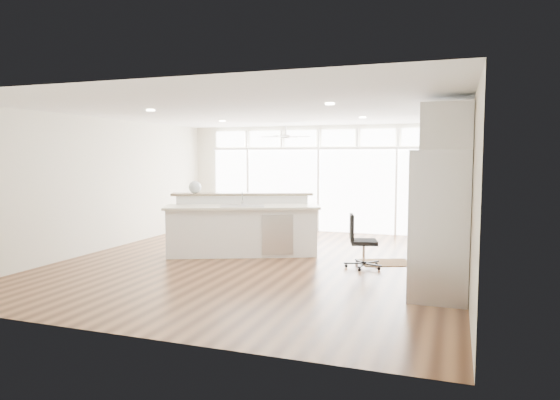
% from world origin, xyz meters
% --- Properties ---
extents(floor, '(7.00, 8.00, 0.02)m').
position_xyz_m(floor, '(0.00, 0.00, -0.01)').
color(floor, '#452715').
rests_on(floor, ground).
extents(ceiling, '(7.00, 8.00, 0.02)m').
position_xyz_m(ceiling, '(0.00, 0.00, 2.70)').
color(ceiling, white).
rests_on(ceiling, wall_back).
extents(wall_back, '(7.00, 0.04, 2.70)m').
position_xyz_m(wall_back, '(0.00, 4.00, 1.35)').
color(wall_back, beige).
rests_on(wall_back, floor).
extents(wall_front, '(7.00, 0.04, 2.70)m').
position_xyz_m(wall_front, '(0.00, -4.00, 1.35)').
color(wall_front, beige).
rests_on(wall_front, floor).
extents(wall_left, '(0.04, 8.00, 2.70)m').
position_xyz_m(wall_left, '(-3.50, 0.00, 1.35)').
color(wall_left, beige).
rests_on(wall_left, floor).
extents(wall_right, '(0.04, 8.00, 2.70)m').
position_xyz_m(wall_right, '(3.50, 0.00, 1.35)').
color(wall_right, beige).
rests_on(wall_right, floor).
extents(glass_wall, '(5.80, 0.06, 2.08)m').
position_xyz_m(glass_wall, '(0.00, 3.94, 1.05)').
color(glass_wall, white).
rests_on(glass_wall, wall_back).
extents(transom_row, '(5.90, 0.06, 0.40)m').
position_xyz_m(transom_row, '(0.00, 3.94, 2.38)').
color(transom_row, white).
rests_on(transom_row, wall_back).
extents(desk_window, '(0.04, 0.85, 0.85)m').
position_xyz_m(desk_window, '(3.46, 0.30, 1.55)').
color(desk_window, white).
rests_on(desk_window, wall_right).
extents(ceiling_fan, '(1.16, 1.16, 0.32)m').
position_xyz_m(ceiling_fan, '(-0.50, 2.80, 2.48)').
color(ceiling_fan, white).
rests_on(ceiling_fan, ceiling).
extents(recessed_lights, '(3.40, 3.00, 0.02)m').
position_xyz_m(recessed_lights, '(0.00, 0.20, 2.68)').
color(recessed_lights, white).
rests_on(recessed_lights, ceiling).
extents(oven_cabinet, '(0.64, 1.20, 2.50)m').
position_xyz_m(oven_cabinet, '(3.17, 1.80, 1.25)').
color(oven_cabinet, white).
rests_on(oven_cabinet, floor).
extents(desk_nook, '(0.72, 1.30, 0.76)m').
position_xyz_m(desk_nook, '(3.13, 0.30, 0.38)').
color(desk_nook, white).
rests_on(desk_nook, floor).
extents(upper_cabinets, '(0.64, 1.30, 0.64)m').
position_xyz_m(upper_cabinets, '(3.17, 0.30, 2.35)').
color(upper_cabinets, white).
rests_on(upper_cabinets, wall_right).
extents(refrigerator, '(0.76, 0.90, 2.00)m').
position_xyz_m(refrigerator, '(3.11, -1.35, 1.00)').
color(refrigerator, silver).
rests_on(refrigerator, floor).
extents(fridge_cabinet, '(0.64, 0.90, 0.60)m').
position_xyz_m(fridge_cabinet, '(3.17, -1.35, 2.30)').
color(fridge_cabinet, white).
rests_on(fridge_cabinet, wall_right).
extents(framed_photos, '(0.06, 0.22, 0.80)m').
position_xyz_m(framed_photos, '(3.46, 0.92, 1.40)').
color(framed_photos, black).
rests_on(framed_photos, wall_right).
extents(kitchen_island, '(3.17, 2.19, 1.18)m').
position_xyz_m(kitchen_island, '(-0.60, 0.48, 0.59)').
color(kitchen_island, white).
rests_on(kitchen_island, floor).
extents(rug, '(1.06, 0.92, 0.01)m').
position_xyz_m(rug, '(2.15, 0.65, 0.01)').
color(rug, '#3D2613').
rests_on(rug, floor).
extents(office_chair, '(0.58, 0.55, 0.92)m').
position_xyz_m(office_chair, '(1.84, 0.13, 0.46)').
color(office_chair, black).
rests_on(office_chair, floor).
extents(fishbowl, '(0.33, 0.33, 0.25)m').
position_xyz_m(fishbowl, '(-1.63, 0.48, 1.30)').
color(fishbowl, silver).
rests_on(fishbowl, kitchen_island).
extents(monitor, '(0.13, 0.52, 0.43)m').
position_xyz_m(monitor, '(3.05, 0.30, 0.97)').
color(monitor, black).
rests_on(monitor, desk_nook).
extents(keyboard, '(0.14, 0.32, 0.02)m').
position_xyz_m(keyboard, '(2.88, 0.30, 0.77)').
color(keyboard, silver).
rests_on(keyboard, desk_nook).
extents(potted_plant, '(0.29, 0.32, 0.23)m').
position_xyz_m(potted_plant, '(3.17, 1.80, 2.61)').
color(potted_plant, '#305625').
rests_on(potted_plant, oven_cabinet).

